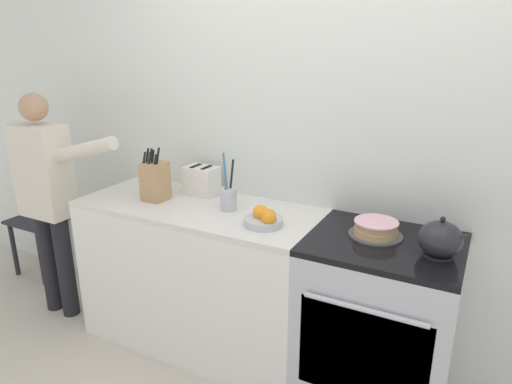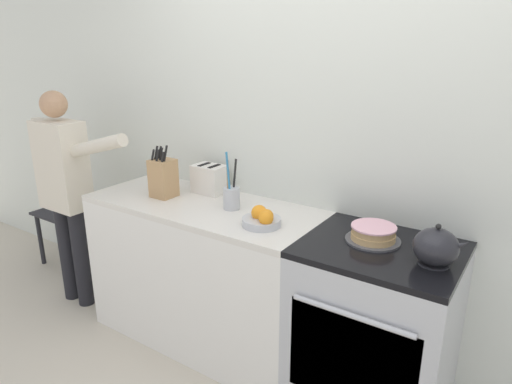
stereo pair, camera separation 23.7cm
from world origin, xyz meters
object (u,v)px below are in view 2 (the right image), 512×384
object	(u,v)px
fruit_bowl	(262,219)
toaster	(210,179)
stove_range	(373,331)
dining_chair	(74,203)
utensil_crock	(231,197)
person_baker	(65,184)
layer_cake	(373,234)
tea_kettle	(436,247)
knife_block	(163,178)

from	to	relation	value
fruit_bowl	toaster	distance (m)	0.64
fruit_bowl	toaster	world-z (taller)	toaster
stove_range	fruit_bowl	bearing A→B (deg)	-171.25
dining_chair	utensil_crock	bearing A→B (deg)	1.20
utensil_crock	stove_range	bearing A→B (deg)	-1.75
utensil_crock	person_baker	xyz separation A→B (m)	(-1.23, -0.21, -0.08)
layer_cake	person_baker	bearing A→B (deg)	-173.65
stove_range	dining_chair	distance (m)	2.72
tea_kettle	fruit_bowl	bearing A→B (deg)	-176.61
tea_kettle	fruit_bowl	xyz separation A→B (m)	(-0.83, -0.05, -0.04)
fruit_bowl	layer_cake	bearing A→B (deg)	14.04
person_baker	dining_chair	world-z (taller)	person_baker
tea_kettle	person_baker	distance (m)	2.35
knife_block	toaster	distance (m)	0.28
toaster	stove_range	bearing A→B (deg)	-9.22
stove_range	fruit_bowl	size ratio (longest dim) A/B	4.47
stove_range	toaster	bearing A→B (deg)	170.78
toaster	tea_kettle	bearing A→B (deg)	-9.30
utensil_crock	dining_chair	xyz separation A→B (m)	(-1.83, 0.22, -0.47)
layer_cake	utensil_crock	bearing A→B (deg)	-178.87
layer_cake	stove_range	bearing A→B (deg)	-37.61
layer_cake	toaster	distance (m)	1.12
tea_kettle	dining_chair	bearing A→B (deg)	174.35
fruit_bowl	tea_kettle	bearing A→B (deg)	3.39
tea_kettle	toaster	xyz separation A→B (m)	(-1.40, 0.23, 0.01)
fruit_bowl	dining_chair	distance (m)	2.19
fruit_bowl	person_baker	bearing A→B (deg)	-176.42
fruit_bowl	toaster	bearing A→B (deg)	153.99
utensil_crock	toaster	bearing A→B (deg)	150.76
layer_cake	tea_kettle	distance (m)	0.31
tea_kettle	fruit_bowl	distance (m)	0.83
utensil_crock	tea_kettle	bearing A→B (deg)	-3.49
tea_kettle	knife_block	distance (m)	1.58
toaster	person_baker	world-z (taller)	person_baker
knife_block	fruit_bowl	xyz separation A→B (m)	(0.75, -0.06, -0.08)
layer_cake	dining_chair	world-z (taller)	layer_cake
tea_kettle	utensil_crock	xyz separation A→B (m)	(-1.11, 0.07, -0.01)
knife_block	dining_chair	size ratio (longest dim) A/B	0.37
tea_kettle	utensil_crock	size ratio (longest dim) A/B	0.70
stove_range	dining_chair	bearing A→B (deg)	174.72
tea_kettle	layer_cake	bearing A→B (deg)	164.28
knife_block	utensil_crock	xyz separation A→B (m)	(0.47, 0.05, -0.05)
layer_cake	person_baker	world-z (taller)	person_baker
stove_range	person_baker	distance (m)	2.16
tea_kettle	dining_chair	distance (m)	3.00
toaster	dining_chair	world-z (taller)	toaster
utensil_crock	dining_chair	distance (m)	1.91
fruit_bowl	knife_block	bearing A→B (deg)	175.18
fruit_bowl	person_baker	size ratio (longest dim) A/B	0.13
knife_block	person_baker	xyz separation A→B (m)	(-0.76, -0.16, -0.13)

